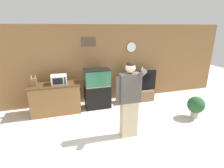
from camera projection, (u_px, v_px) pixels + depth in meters
The scene contains 9 objects.
ground_plane at pixel (117, 151), 3.72m from camera, with size 18.00×18.00×0.00m, color beige.
wall_back_paneled at pixel (92, 65), 5.87m from camera, with size 10.00×0.08×2.60m.
counter_island at pixel (56, 98), 5.29m from camera, with size 1.46×0.67×0.91m.
microwave at pixel (59, 79), 5.16m from camera, with size 0.45×0.36×0.26m.
knife_block at pixel (34, 82), 4.98m from camera, with size 0.15×0.12×0.30m.
aquarium_on_stand at pixel (97, 89), 5.58m from camera, with size 0.80×0.48×1.27m.
tv_on_stand at pixel (137, 92), 6.16m from camera, with size 1.41×0.40×1.09m.
person_standing at pixel (129, 99), 3.98m from camera, with size 0.58×0.43×1.83m.
potted_plant at pixel (196, 106), 4.98m from camera, with size 0.48×0.48×0.65m.
Camera 1 is at (-0.98, -2.93, 2.52)m, focal length 28.00 mm.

